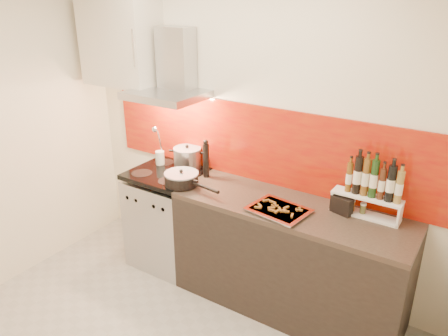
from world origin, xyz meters
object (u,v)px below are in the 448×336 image
Objects in this scene: counter at (288,258)px; baking_tray at (279,210)px; pepper_mill at (206,159)px; stock_pot at (187,157)px; saute_pan at (182,179)px; range_stove at (169,218)px.

baking_tray is (-0.05, -0.12, 0.47)m from counter.
counter is 1.05m from pepper_mill.
saute_pan is (0.19, -0.32, -0.04)m from stock_pot.
counter is 1.24m from stock_pot.
range_stove is 0.60m from stock_pot.
baking_tray is (0.80, -0.23, -0.15)m from pepper_mill.
stock_pot is 0.74× the size of pepper_mill.
stock_pot reaches higher than saute_pan.
baking_tray is at bearing -110.57° from counter.
counter is 3.30× the size of saute_pan.
counter is at bearing 0.23° from range_stove.
pepper_mill is at bearing 172.63° from counter.
saute_pan is (-0.91, -0.14, 0.51)m from counter.
saute_pan reaches higher than range_stove.
counter is at bearing 8.84° from saute_pan.
baking_tray reaches higher than counter.
range_stove is 1.67× the size of saute_pan.
stock_pot is 0.37m from saute_pan.
saute_pan is 0.28m from pepper_mill.
counter is (1.20, 0.00, 0.01)m from range_stove.
pepper_mill is 0.73× the size of baking_tray.
stock_pot is (-1.10, 0.18, 0.55)m from counter.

